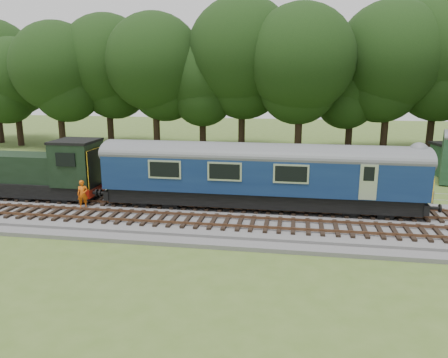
# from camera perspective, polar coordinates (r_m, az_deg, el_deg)

# --- Properties ---
(ground) EXTENTS (120.00, 120.00, 0.00)m
(ground) POSITION_cam_1_polar(r_m,az_deg,el_deg) (24.93, -3.95, -5.08)
(ground) COLOR #466123
(ground) RESTS_ON ground
(ballast) EXTENTS (70.00, 7.00, 0.35)m
(ballast) POSITION_cam_1_polar(r_m,az_deg,el_deg) (24.87, -3.95, -4.70)
(ballast) COLOR #4C4C4F
(ballast) RESTS_ON ground
(track_north) EXTENTS (67.20, 2.40, 0.21)m
(track_north) POSITION_cam_1_polar(r_m,az_deg,el_deg) (26.10, -3.26, -3.26)
(track_north) COLOR black
(track_north) RESTS_ON ballast
(track_south) EXTENTS (67.20, 2.40, 0.21)m
(track_south) POSITION_cam_1_polar(r_m,az_deg,el_deg) (23.32, -4.86, -5.33)
(track_south) COLOR black
(track_south) RESTS_ON ballast
(fence) EXTENTS (64.00, 0.12, 1.00)m
(fence) POSITION_cam_1_polar(r_m,az_deg,el_deg) (29.13, -1.93, -2.33)
(fence) COLOR #6B6054
(fence) RESTS_ON ground
(tree_line) EXTENTS (70.00, 8.00, 18.00)m
(tree_line) POSITION_cam_1_polar(r_m,az_deg,el_deg) (46.02, 2.32, 3.48)
(tree_line) COLOR black
(tree_line) RESTS_ON ground
(dmu_railcar) EXTENTS (18.05, 2.86, 3.88)m
(dmu_railcar) POSITION_cam_1_polar(r_m,az_deg,el_deg) (25.04, 4.68, 1.17)
(dmu_railcar) COLOR black
(dmu_railcar) RESTS_ON ground
(shunter_loco) EXTENTS (8.91, 2.60, 3.38)m
(shunter_loco) POSITION_cam_1_polar(r_m,az_deg,el_deg) (29.70, -23.20, 0.80)
(shunter_loco) COLOR black
(shunter_loco) RESTS_ON ground
(worker) EXTENTS (0.71, 0.62, 1.63)m
(worker) POSITION_cam_1_polar(r_m,az_deg,el_deg) (26.62, -17.98, -1.90)
(worker) COLOR #DF5B0B
(worker) RESTS_ON ballast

